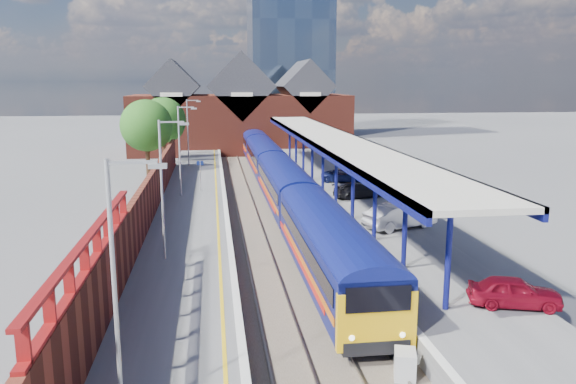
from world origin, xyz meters
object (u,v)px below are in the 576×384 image
lamp_post_a (119,278)px  parked_car_blue (342,176)px  lamp_post_b (164,181)px  lamp_post_d (189,128)px  parked_car_dark (358,190)px  lamp_post_c (181,145)px  relay_cabinet (405,365)px  parked_car_silver (400,216)px  platform_sign (200,170)px  train (273,168)px  parked_car_red (515,292)px

lamp_post_a → parked_car_blue: (13.86, 34.60, -3.46)m
lamp_post_b → lamp_post_d: bearing=90.0°
parked_car_dark → lamp_post_c: bearing=65.4°
parked_car_blue → relay_cabinet: parked_car_blue is taller
parked_car_silver → parked_car_dark: size_ratio=1.19×
parked_car_silver → platform_sign: bearing=20.7°
lamp_post_c → relay_cabinet: bearing=-72.5°
lamp_post_a → relay_cabinet: 10.09m
platform_sign → parked_car_silver: size_ratio=0.54×
train → lamp_post_b: bearing=-109.3°
train → relay_cabinet: size_ratio=65.90×
train → parked_car_blue: size_ratio=17.20×
lamp_post_a → parked_car_silver: bearing=53.2°
lamp_post_c → relay_cabinet: lamp_post_c is taller
train → relay_cabinet: train is taller
parked_car_dark → relay_cabinet: parked_car_dark is taller
lamp_post_d → parked_car_silver: lamp_post_d is taller
train → parked_car_dark: 10.52m
lamp_post_d → parked_car_silver: bearing=-63.8°
platform_sign → parked_car_silver: (12.30, -13.72, -0.92)m
lamp_post_a → platform_sign: bearing=87.6°
parked_car_silver → parked_car_blue: bearing=-21.9°
train → lamp_post_a: bearing=-102.2°
lamp_post_d → platform_sign: size_ratio=2.80×
parked_car_dark → relay_cabinet: size_ratio=3.92×
platform_sign → parked_car_dark: bearing=-20.2°
lamp_post_d → parked_car_red: size_ratio=1.95×
lamp_post_c → relay_cabinet: (8.60, -27.22, -4.49)m
parked_car_red → train: bearing=28.4°
relay_cabinet → lamp_post_c: bearing=124.1°
parked_car_red → parked_car_silver: parked_car_silver is taller
train → lamp_post_b: (-7.86, -22.43, 2.87)m
train → parked_car_red: 31.20m
parked_car_red → lamp_post_b: bearing=76.9°
parked_car_silver → parked_car_dark: bearing=-19.9°
platform_sign → relay_cabinet: (7.24, -29.22, -2.19)m
train → platform_sign: (-6.49, -4.43, 0.57)m
lamp_post_c → platform_sign: (1.36, 2.00, -2.30)m
relay_cabinet → lamp_post_d: bearing=117.9°
lamp_post_b → relay_cabinet: size_ratio=7.00×
lamp_post_d → parked_car_dark: size_ratio=1.78×
lamp_post_b → parked_car_dark: (13.45, 13.55, -3.42)m
lamp_post_a → parked_car_silver: size_ratio=1.50×
lamp_post_c → lamp_post_d: same height
lamp_post_c → parked_car_silver: bearing=-40.6°
parked_car_red → parked_car_dark: bearing=18.6°
lamp_post_d → lamp_post_a: bearing=-90.0°
lamp_post_a → parked_car_blue: lamp_post_a is taller
lamp_post_c → parked_car_blue: size_ratio=1.83×
lamp_post_a → platform_sign: lamp_post_a is taller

